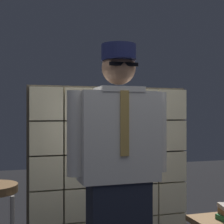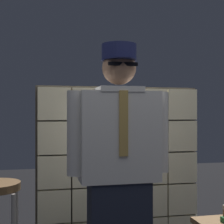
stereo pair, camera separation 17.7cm
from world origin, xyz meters
name	(u,v)px [view 1 (the left image)]	position (x,y,z in m)	size (l,w,h in m)	color
glass_block_wall	(112,169)	(0.00, 1.20, 0.75)	(1.55, 0.10, 1.55)	beige
standing_person	(119,170)	(-0.22, 0.30, 0.90)	(0.69, 0.29, 1.73)	#1E2333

